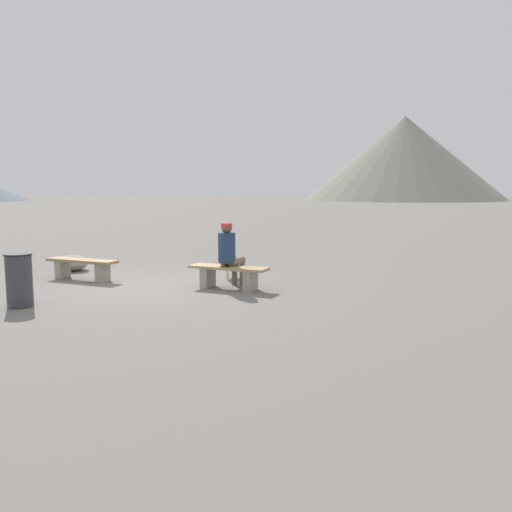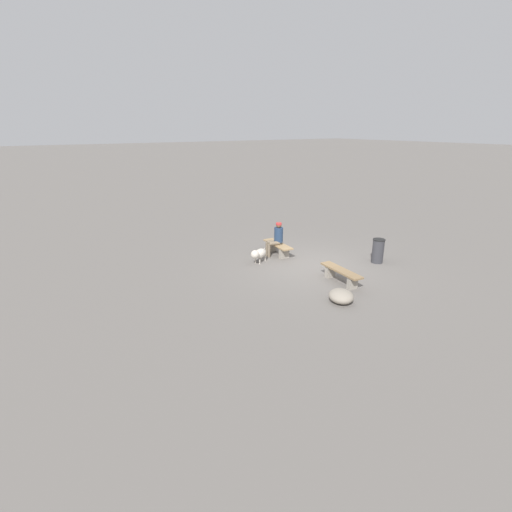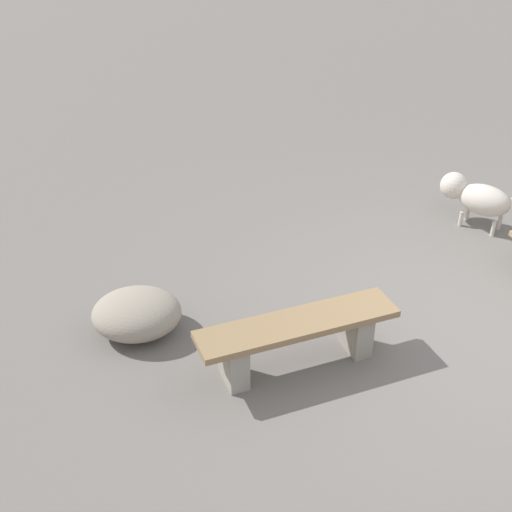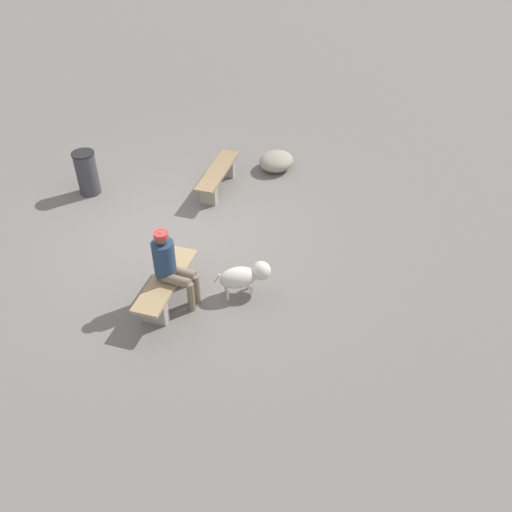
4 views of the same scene
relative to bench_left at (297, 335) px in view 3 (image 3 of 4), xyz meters
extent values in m
cube|color=slate|center=(1.63, -0.28, -0.33)|extent=(210.00, 210.00, 0.06)
cube|color=gray|center=(-0.53, 0.05, -0.11)|extent=(0.19, 0.32, 0.38)
cube|color=gray|center=(0.53, -0.05, -0.11)|extent=(0.19, 0.32, 0.38)
cube|color=#8C704C|center=(0.00, 0.00, 0.11)|extent=(1.66, 0.52, 0.06)
ellipsoid|color=beige|center=(2.94, 1.07, 0.04)|extent=(0.54, 0.66, 0.33)
sphere|color=beige|center=(2.79, 1.40, 0.11)|extent=(0.30, 0.30, 0.30)
cylinder|color=beige|center=(2.78, 1.20, -0.21)|extent=(0.04, 0.04, 0.17)
cylinder|color=beige|center=(2.95, 1.28, -0.21)|extent=(0.04, 0.04, 0.17)
cylinder|color=beige|center=(2.94, 0.86, -0.21)|extent=(0.04, 0.04, 0.17)
cylinder|color=beige|center=(3.10, 0.94, -0.21)|extent=(0.04, 0.04, 0.17)
ellipsoid|color=gray|center=(-1.01, 1.00, -0.11)|extent=(0.98, 0.94, 0.37)
camera|label=1|loc=(6.97, -9.31, 1.65)|focal=37.44mm
camera|label=2|loc=(-7.69, 8.21, 4.38)|focal=26.36mm
camera|label=3|loc=(-2.15, -3.53, 3.28)|focal=46.37mm
camera|label=4|loc=(9.02, 2.55, 5.51)|focal=38.20mm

